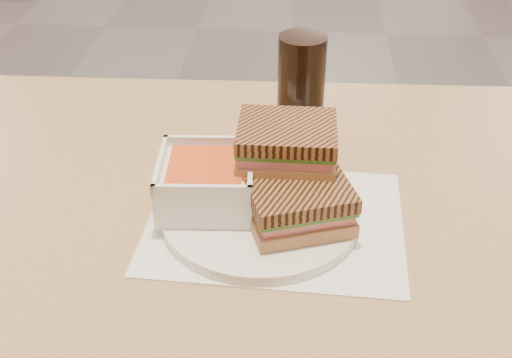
# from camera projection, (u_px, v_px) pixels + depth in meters

# --- Properties ---
(main_table) EXTENTS (1.22, 0.73, 0.75)m
(main_table) POSITION_uv_depth(u_px,v_px,m) (223.00, 241.00, 1.06)
(main_table) COLOR #AC8453
(main_table) RESTS_ON ground
(tray_liner) EXTENTS (0.36, 0.29, 0.00)m
(tray_liner) POSITION_uv_depth(u_px,v_px,m) (275.00, 221.00, 0.91)
(tray_liner) COLOR white
(tray_liner) RESTS_ON main_table
(plate) EXTENTS (0.27, 0.27, 0.01)m
(plate) POSITION_uv_depth(u_px,v_px,m) (260.00, 214.00, 0.91)
(plate) COLOR white
(plate) RESTS_ON tray_liner
(soup_bowl) EXTENTS (0.14, 0.14, 0.07)m
(soup_bowl) POSITION_uv_depth(u_px,v_px,m) (206.00, 183.00, 0.90)
(soup_bowl) COLOR white
(soup_bowl) RESTS_ON plate
(panini_lower) EXTENTS (0.16, 0.15, 0.06)m
(panini_lower) POSITION_uv_depth(u_px,v_px,m) (298.00, 203.00, 0.87)
(panini_lower) COLOR #B1794C
(panini_lower) RESTS_ON plate
(panini_upper) EXTENTS (0.13, 0.11, 0.06)m
(panini_upper) POSITION_uv_depth(u_px,v_px,m) (287.00, 144.00, 0.90)
(panini_upper) COLOR #B1794C
(panini_upper) RESTS_ON panini_lower
(cola_glass) EXTENTS (0.08, 0.08, 0.17)m
(cola_glass) POSITION_uv_depth(u_px,v_px,m) (301.00, 85.00, 1.08)
(cola_glass) COLOR black
(cola_glass) RESTS_ON main_table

